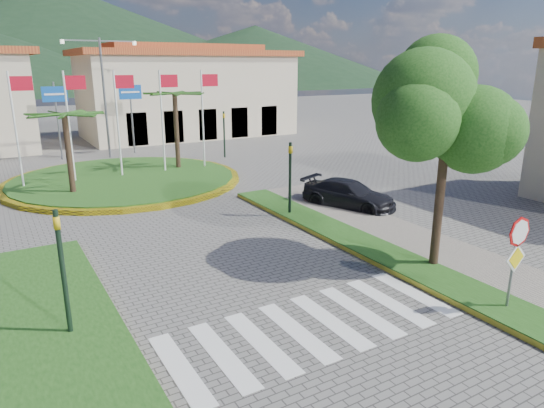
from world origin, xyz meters
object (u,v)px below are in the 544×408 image
roundabout_island (125,179)px  car_dark_a (14,144)px  deciduous_tree (449,104)px  car_dark_b (195,131)px  car_side_right (349,194)px  stop_sign (516,249)px

roundabout_island → car_dark_a: size_ratio=3.50×
deciduous_tree → car_dark_b: deciduous_tree is taller
deciduous_tree → car_side_right: deciduous_tree is taller
roundabout_island → deciduous_tree: size_ratio=1.87×
roundabout_island → car_dark_a: (-4.63, 14.02, 0.45)m
roundabout_island → stop_sign: 20.69m
car_side_right → stop_sign: bearing=-127.7°
deciduous_tree → car_dark_b: size_ratio=2.13×
car_dark_a → car_dark_b: car_dark_a is taller
car_dark_b → car_dark_a: bearing=87.3°
stop_sign → car_dark_a: bearing=105.6°
car_dark_a → car_side_right: bearing=-163.9°
deciduous_tree → car_side_right: bearing=73.4°
deciduous_tree → car_dark_a: (-10.12, 31.02, -4.56)m
stop_sign → deciduous_tree: 4.59m
car_dark_b → car_side_right: 24.79m
stop_sign → car_side_right: 10.17m
stop_sign → car_dark_b: 34.82m
stop_sign → car_side_right: (2.60, 9.77, -1.16)m
stop_sign → car_dark_b: (5.00, 34.44, -1.27)m
car_dark_a → deciduous_tree: bearing=-172.3°
car_side_right → roundabout_island: bearing=103.3°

